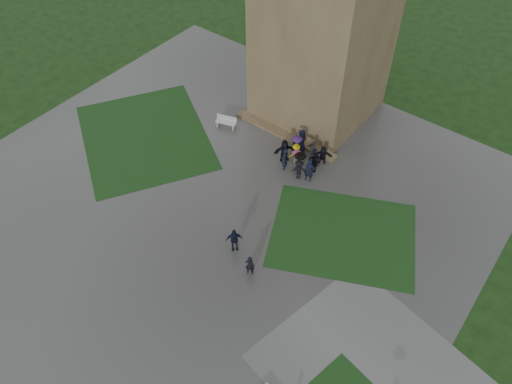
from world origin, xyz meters
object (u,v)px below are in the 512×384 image
Objects in this scene: tower at (327,3)px; pedestrian_mid at (234,240)px; bench at (226,122)px; pedestrian_near at (250,265)px.

pedestrian_mid is (3.68, -15.04, -8.09)m from tower.
pedestrian_near is at bearing -62.22° from bench.
tower is at bearing 56.66° from pedestrian_mid.
pedestrian_mid is at bearing -65.66° from bench.
pedestrian_mid is 1.15× the size of pedestrian_near.
pedestrian_near is (9.83, -9.61, 0.28)m from bench.
pedestrian_near is (1.86, -0.83, -0.12)m from pedestrian_mid.
tower is 10.52× the size of bench.
tower is 18.71m from pedestrian_near.
pedestrian_mid reaches higher than pedestrian_near.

